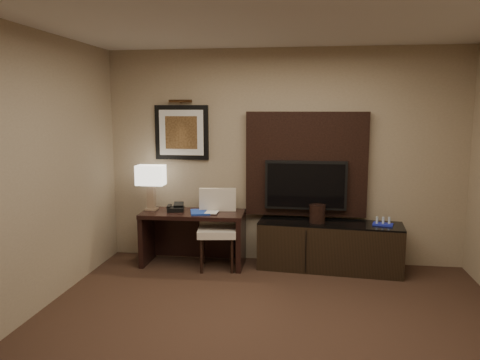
% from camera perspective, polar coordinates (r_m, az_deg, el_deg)
% --- Properties ---
extents(floor, '(4.50, 5.00, 0.01)m').
position_cam_1_polar(floor, '(3.95, 2.94, -21.09)').
color(floor, '#311E16').
rests_on(floor, ground).
extents(ceiling, '(4.50, 5.00, 0.01)m').
position_cam_1_polar(ceiling, '(3.51, 3.31, 20.95)').
color(ceiling, silver).
rests_on(ceiling, wall_back).
extents(wall_back, '(4.50, 0.01, 2.70)m').
position_cam_1_polar(wall_back, '(5.95, 5.19, 2.82)').
color(wall_back, '#9A8668').
rests_on(wall_back, floor).
extents(desk, '(1.29, 0.58, 0.68)m').
position_cam_1_polar(desk, '(5.95, -5.71, -7.10)').
color(desk, black).
rests_on(desk, floor).
extents(credenza, '(1.75, 0.62, 0.59)m').
position_cam_1_polar(credenza, '(5.86, 10.84, -7.91)').
color(credenza, black).
rests_on(credenza, floor).
extents(tv_wall_panel, '(1.50, 0.12, 1.30)m').
position_cam_1_polar(tv_wall_panel, '(5.89, 8.06, 1.93)').
color(tv_wall_panel, black).
rests_on(tv_wall_panel, wall_back).
extents(tv, '(1.00, 0.08, 0.60)m').
position_cam_1_polar(tv, '(5.83, 8.01, -0.62)').
color(tv, black).
rests_on(tv, tv_wall_panel).
extents(artwork, '(0.70, 0.04, 0.70)m').
position_cam_1_polar(artwork, '(6.11, -7.11, 5.76)').
color(artwork, black).
rests_on(artwork, wall_back).
extents(picture_light, '(0.04, 0.04, 0.30)m').
position_cam_1_polar(picture_light, '(6.07, -7.28, 9.52)').
color(picture_light, '#432915').
rests_on(picture_light, wall_back).
extents(desk_chair, '(0.53, 0.59, 0.96)m').
position_cam_1_polar(desk_chair, '(5.76, -2.80, -6.17)').
color(desk_chair, beige).
rests_on(desk_chair, floor).
extents(table_lamp, '(0.35, 0.20, 0.57)m').
position_cam_1_polar(table_lamp, '(6.02, -10.79, -0.92)').
color(table_lamp, '#96795D').
rests_on(table_lamp, desk).
extents(desk_phone, '(0.23, 0.21, 0.10)m').
position_cam_1_polar(desk_phone, '(5.93, -7.84, -3.31)').
color(desk_phone, black).
rests_on(desk_phone, desk).
extents(blue_folder, '(0.30, 0.36, 0.02)m').
position_cam_1_polar(blue_folder, '(5.81, -4.87, -3.92)').
color(blue_folder, '#18379D').
rests_on(blue_folder, desk).
extents(book, '(0.16, 0.02, 0.21)m').
position_cam_1_polar(book, '(5.76, -4.27, -3.03)').
color(book, tan).
rests_on(book, desk).
extents(ice_bucket, '(0.22, 0.22, 0.22)m').
position_cam_1_polar(ice_bucket, '(5.74, 9.41, -4.07)').
color(ice_bucket, black).
rests_on(ice_bucket, credenza).
extents(minibar_tray, '(0.25, 0.19, 0.08)m').
position_cam_1_polar(minibar_tray, '(5.80, 17.04, -4.88)').
color(minibar_tray, '#1B27B5').
rests_on(minibar_tray, credenza).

